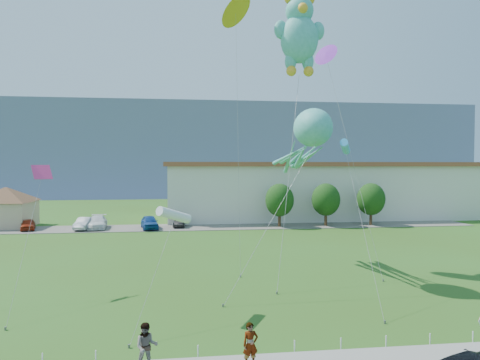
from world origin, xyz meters
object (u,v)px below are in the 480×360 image
Objects in this scene: parked_car_silver at (84,223)px; parked_car_black at (179,221)px; teddy_bear_kite at (299,33)px; parked_car_blue at (150,222)px; pavilion at (6,203)px; parked_car_red at (28,224)px; pedestrian_left at (250,344)px; octopus_kite at (308,139)px; parked_car_white at (97,222)px; pedestrian_right at (146,347)px; warehouse at (368,189)px.

parked_car_black is (11.30, 0.98, -0.05)m from parked_car_silver.
parked_car_blue is at bearing 123.10° from teddy_bear_kite.
parked_car_blue is at bearing -11.97° from pavilion.
parked_car_red is 0.94× the size of parked_car_black.
pedestrian_left is 43.06m from parked_car_red.
pavilion is at bearing 142.32° from teddy_bear_kite.
teddy_bear_kite is at bearing 85.56° from octopus_kite.
teddy_bear_kite reaches higher than octopus_kite.
pavilion is 2.31× the size of parked_car_black.
parked_car_white is 33.52m from teddy_bear_kite.
pedestrian_right is 0.41× the size of parked_car_silver.
parked_car_white is (-13.34, 37.64, -0.12)m from pedestrian_left.
warehouse is (50.00, 6.00, 1.10)m from pavilion.
teddy_bear_kite reaches higher than parked_car_blue.
warehouse reaches higher than parked_car_red.
pedestrian_right is 36.66m from parked_car_blue.
warehouse is 29.90m from parked_car_black.
pedestrian_right is 38.48m from parked_car_silver.
warehouse is 14.22× the size of parked_car_silver.
octopus_kite reaches higher than warehouse.
parked_car_blue is at bearing -15.34° from parked_car_white.
parked_car_red is at bearing 138.06° from octopus_kite.
warehouse reaches higher than parked_car_blue.
octopus_kite is at bearing 56.06° from pedestrian_left.
parked_car_black is at bearing 114.03° from teddy_bear_kite.
warehouse is 39.52m from parked_car_white.
parked_car_blue reaches higher than parked_car_black.
pedestrian_right is at bearing -121.83° from teddy_bear_kite.
warehouse is at bearing -5.07° from parked_car_red.
parked_car_black is (3.56, 1.37, -0.13)m from parked_car_blue.
octopus_kite reaches higher than parked_car_silver.
parked_car_silver is 7.75m from parked_car_blue.
parked_car_silver is at bearing 135.40° from teddy_bear_kite.
pedestrian_left reaches higher than parked_car_blue.
parked_car_silver is (-10.84, 36.92, -0.22)m from pedestrian_right.
teddy_bear_kite reaches higher than pavilion.
pedestrian_right is 41.13m from parked_car_red.
parked_car_red is (3.67, -3.07, -2.32)m from pavilion.
parked_car_black is (-28.48, -8.44, -3.41)m from warehouse.
teddy_bear_kite is (19.53, -21.22, 17.09)m from parked_car_white.
pavilion is 41.89m from octopus_kite.
pedestrian_left reaches higher than parked_car_white.
pedestrian_right is 0.47× the size of parked_car_red.
parked_car_blue is at bearing -162.98° from warehouse.
pedestrian_left is 0.94× the size of pedestrian_right.
parked_car_blue is at bearing -157.57° from parked_car_black.
parked_car_white is (1.41, 0.57, 0.05)m from parked_car_silver.
warehouse is 38.06m from teddy_bear_kite.
parked_car_black is (9.89, 0.42, -0.10)m from parked_car_white.
warehouse is 54.72m from pedestrian_right.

